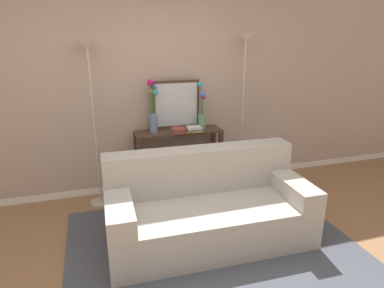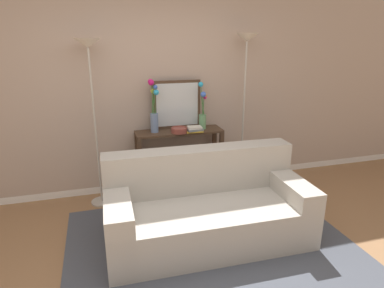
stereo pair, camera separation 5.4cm
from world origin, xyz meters
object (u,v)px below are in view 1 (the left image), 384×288
Objects in this scene: floor_lamp_right at (245,69)px; vase_tall_flowers at (153,109)px; book_row_under_console at (161,189)px; book_stack at (194,129)px; wall_mirror at (176,105)px; floor_lamp_left at (90,78)px; vase_short_flowers at (202,111)px; couch at (207,210)px; console_table at (179,151)px; fruit_bowl at (179,130)px.

floor_lamp_right reaches higher than vase_tall_flowers.
book_stack is at bearing -14.15° from book_row_under_console.
floor_lamp_left is at bearing -169.83° from wall_mirror.
floor_lamp_right is 0.75m from vase_short_flowers.
vase_tall_flowers is at bearing 5.61° from floor_lamp_left.
couch is 1.18m from book_row_under_console.
floor_lamp_left is (-1.01, 1.08, 1.22)m from couch.
console_table is 5.51× the size of fruit_bowl.
vase_tall_flowers is at bearing 178.77° from vase_short_flowers.
wall_mirror is at bearing 85.70° from console_table.
floor_lamp_right is 10.04× the size of fruit_bowl.
console_table is (0.01, 1.13, 0.25)m from couch.
floor_lamp_left is 1.41m from vase_short_flowers.
wall_mirror is 0.94× the size of vase_tall_flowers.
floor_lamp_right is 9.24× the size of book_stack.
book_stack is (0.48, -0.12, -0.26)m from vase_tall_flowers.
vase_short_flowers is at bearing 174.11° from floor_lamp_right.
console_table is at bearing 76.26° from fruit_bowl.
floor_lamp_left reaches higher than vase_short_flowers.
fruit_bowl is 0.19m from book_stack.
book_row_under_console is at bearing 177.13° from floor_lamp_right.
vase_tall_flowers reaches higher than console_table.
couch is 1.18m from book_stack.
floor_lamp_left is at bearing -174.39° from vase_tall_flowers.
vase_short_flowers is at bearing 0.17° from console_table.
vase_short_flowers is at bearing 15.40° from fruit_bowl.
floor_lamp_left reaches higher than book_row_under_console.
book_stack reaches higher than couch.
floor_lamp_right is (0.86, 1.08, 1.27)m from couch.
couch is 1.18m from fruit_bowl.
couch is 1.87m from floor_lamp_right.
book_row_under_console is at bearing 165.85° from book_stack.
couch reaches higher than book_row_under_console.
floor_lamp_left is 8.97× the size of book_stack.
vase_tall_flowers is 1.57× the size of book_row_under_console.
couch is 1.02× the size of floor_lamp_left.
console_table is 1.69× the size of vase_tall_flowers.
fruit_bowl is (-0.01, 1.04, 0.56)m from couch.
vase_short_flowers is at bearing 0.10° from book_row_under_console.
vase_short_flowers is at bearing 2.41° from floor_lamp_left.
wall_mirror is at bearing 81.73° from fruit_bowl.
book_stack is at bearing -175.85° from floor_lamp_right.
couch is 4.78× the size of book_row_under_console.
book_stack is (-0.14, -0.11, -0.20)m from vase_short_flowers.
vase_tall_flowers is (0.70, 0.07, -0.41)m from floor_lamp_left.
wall_mirror is 0.34m from vase_tall_flowers.
wall_mirror is 0.35m from fruit_bowl.
vase_short_flowers reaches higher than couch.
book_row_under_console is at bearing 157.71° from fruit_bowl.
console_table is 0.56m from book_row_under_console.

